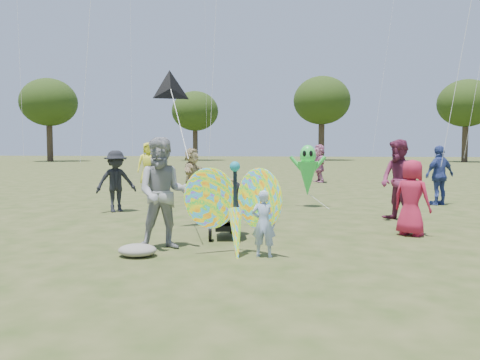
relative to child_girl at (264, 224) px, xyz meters
name	(u,v)px	position (x,y,z in m)	size (l,w,h in m)	color
ground	(237,264)	(-0.33, -0.48, -0.51)	(160.00, 160.00, 0.00)	#51592B
child_girl	(264,224)	(0.00, 0.00, 0.00)	(0.37, 0.25, 1.03)	#9AB0DB
adult_man	(163,193)	(-1.68, 0.31, 0.40)	(0.89, 0.69, 1.83)	gray
grey_bag	(137,250)	(-1.92, -0.27, -0.42)	(0.60, 0.49, 0.19)	gray
crowd_a	(412,198)	(2.58, 2.17, 0.21)	(0.70, 0.46, 1.44)	#AC1B39
crowd_b	(116,181)	(-4.29, 4.36, 0.28)	(1.03, 0.59, 1.59)	black
crowd_c	(439,175)	(4.33, 7.20, 0.35)	(1.01, 0.42, 1.73)	#33448C
crowd_d	(192,173)	(-3.19, 7.80, 0.31)	(1.53, 0.49, 1.66)	tan
crowd_e	(399,181)	(2.63, 3.87, 0.41)	(0.90, 0.70, 1.85)	#712546
crowd_g	(148,164)	(-6.36, 12.38, 0.43)	(0.92, 0.60, 1.88)	yellow
crowd_j	(319,163)	(1.00, 15.69, 0.40)	(1.69, 0.54, 1.82)	#C36F9B
jogging_stroller	(227,204)	(-0.83, 1.45, 0.10)	(0.61, 1.10, 1.09)	black
butterfly_kite	(235,209)	(-0.44, 0.03, 0.20)	(1.74, 0.75, 1.66)	red
delta_kite_rig	(171,89)	(-2.10, 2.09, 2.32)	(1.27, 2.01, 1.77)	black
alien_kite	(308,172)	(0.58, 6.12, 0.46)	(1.12, 0.69, 1.74)	#34DE4C
tree_line	(339,99)	(3.34, 44.51, 6.35)	(91.78, 33.60, 10.79)	#3A2D21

